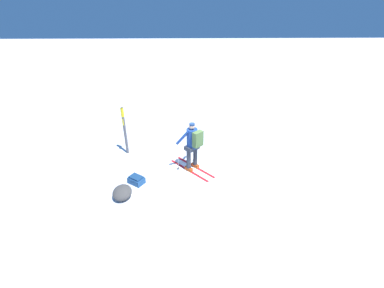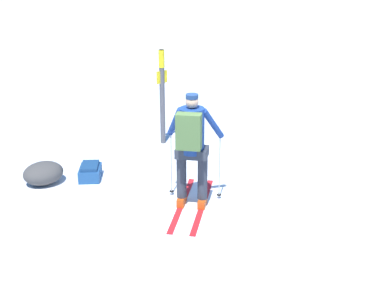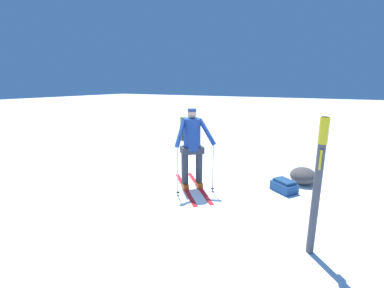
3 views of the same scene
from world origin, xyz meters
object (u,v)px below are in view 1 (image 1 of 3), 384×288
trail_marker (124,127)px  dropped_backpack (136,180)px  skier (193,144)px  rock_boulder (122,192)px

trail_marker → dropped_backpack: bearing=-161.2°
dropped_backpack → trail_marker: 2.29m
skier → trail_marker: bearing=64.3°
skier → trail_marker: (1.21, 2.52, 0.06)m
skier → rock_boulder: skier is taller
dropped_backpack → rock_boulder: rock_boulder is taller
rock_boulder → dropped_backpack: bearing=-23.2°
skier → dropped_backpack: size_ratio=2.92×
dropped_backpack → rock_boulder: (-0.70, 0.30, 0.06)m
trail_marker → skier: bearing=-115.7°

